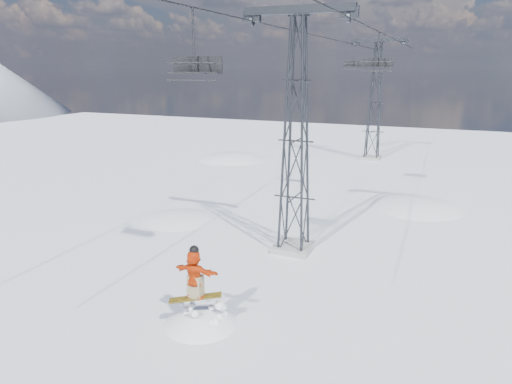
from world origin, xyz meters
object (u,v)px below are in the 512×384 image
at_px(snowboarder_jump, 202,362).
at_px(lift_chair_near, 195,67).
at_px(lift_tower_near, 296,142).
at_px(lift_tower_far, 375,103).

xyz_separation_m(snowboarder_jump, lift_chair_near, (-1.20, 2.37, 10.46)).
xyz_separation_m(lift_tower_near, snowboarder_jump, (-1.00, -7.67, -7.09)).
relative_size(lift_tower_far, lift_chair_near, 4.56).
bearing_deg(lift_tower_far, lift_chair_near, -94.15).
distance_m(lift_tower_near, snowboarder_jump, 10.49).
height_order(lift_tower_near, snowboarder_jump, lift_tower_near).
height_order(lift_tower_far, snowboarder_jump, lift_tower_far).
bearing_deg(snowboarder_jump, lift_tower_near, 82.60).
xyz_separation_m(lift_tower_near, lift_tower_far, (0.00, 25.00, 0.00)).
height_order(snowboarder_jump, lift_chair_near, lift_chair_near).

